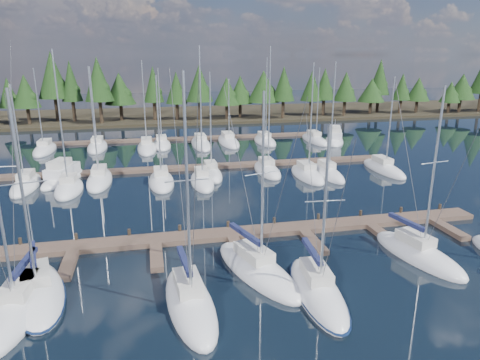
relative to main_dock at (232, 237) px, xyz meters
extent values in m
plane|color=black|center=(0.00, 12.64, -0.20)|extent=(260.00, 260.00, 0.00)
cube|color=black|center=(0.00, 72.64, 0.10)|extent=(220.00, 30.00, 0.60)
cube|color=brown|center=(0.00, 0.64, 0.00)|extent=(44.00, 2.00, 0.40)
cube|color=brown|center=(-12.00, -2.36, 0.00)|extent=(0.90, 4.00, 0.40)
cube|color=brown|center=(-6.00, -2.36, 0.00)|extent=(0.90, 4.00, 0.40)
cube|color=brown|center=(0.00, -2.36, 0.00)|extent=(0.90, 4.00, 0.40)
cube|color=brown|center=(6.00, -2.36, 0.00)|extent=(0.90, 4.00, 0.40)
cube|color=brown|center=(12.00, -2.36, 0.00)|extent=(0.90, 4.00, 0.40)
cube|color=brown|center=(18.00, -2.36, 0.00)|extent=(0.90, 4.00, 0.40)
cylinder|color=#31261B|center=(-16.00, 1.64, 0.25)|extent=(0.26, 0.26, 0.90)
cylinder|color=#31261B|center=(-12.00, 1.64, 0.25)|extent=(0.26, 0.26, 0.90)
cylinder|color=#31261B|center=(-8.00, 1.64, 0.25)|extent=(0.26, 0.26, 0.90)
cylinder|color=#31261B|center=(-4.00, 1.64, 0.25)|extent=(0.26, 0.26, 0.90)
cylinder|color=#31261B|center=(0.00, 1.64, 0.25)|extent=(0.26, 0.26, 0.90)
cylinder|color=#31261B|center=(4.00, 1.64, 0.25)|extent=(0.26, 0.26, 0.90)
cylinder|color=#31261B|center=(8.00, 1.64, 0.25)|extent=(0.26, 0.26, 0.90)
cylinder|color=#31261B|center=(12.00, 1.64, 0.25)|extent=(0.26, 0.26, 0.90)
cylinder|color=#31261B|center=(16.00, 1.64, 0.25)|extent=(0.26, 0.26, 0.90)
cylinder|color=#31261B|center=(20.00, 1.64, 0.25)|extent=(0.26, 0.26, 0.90)
cube|color=brown|center=(0.00, 22.64, 0.00)|extent=(50.00, 1.80, 0.40)
cube|color=brown|center=(0.00, 42.64, 0.00)|extent=(46.00, 1.80, 0.40)
ellipsoid|color=silver|center=(-13.89, -7.19, -0.05)|extent=(3.49, 9.44, 1.90)
cube|color=beige|center=(-13.85, -6.73, 1.15)|extent=(1.73, 3.08, 0.70)
cylinder|color=silver|center=(-13.75, -5.63, 1.90)|extent=(0.48, 4.06, 0.12)
cube|color=#171C40|center=(-13.75, -5.63, 2.05)|extent=(0.69, 3.90, 0.30)
cylinder|color=#3F3F44|center=(-13.71, -5.21, 7.63)|extent=(0.46, 4.91, 14.29)
ellipsoid|color=silver|center=(-13.19, -5.83, -0.05)|extent=(4.99, 9.00, 1.90)
cube|color=beige|center=(-13.30, -5.42, 1.15)|extent=(2.27, 3.05, 0.70)
cylinder|color=silver|center=(-13.09, -6.24, 6.56)|extent=(0.19, 0.19, 11.53)
cylinder|color=silver|center=(-13.55, -4.42, 1.90)|extent=(1.03, 3.67, 0.12)
cube|color=#171C40|center=(-13.55, -4.42, 2.05)|extent=(1.21, 3.56, 0.30)
cylinder|color=silver|center=(-13.09, -6.24, 7.14)|extent=(2.64, 0.73, 0.07)
cylinder|color=#3F3F44|center=(-12.64, -8.02, 6.41)|extent=(0.93, 3.59, 11.84)
cylinder|color=#3F3F44|center=(-13.64, -4.05, 6.41)|extent=(1.14, 4.42, 11.84)
ellipsoid|color=#0B1837|center=(-13.19, -5.83, 0.02)|extent=(5.19, 9.36, 0.18)
ellipsoid|color=silver|center=(-4.25, -8.87, -0.05)|extent=(3.34, 9.04, 1.90)
cube|color=beige|center=(-4.29, -8.43, 1.15)|extent=(1.67, 2.94, 0.70)
cylinder|color=silver|center=(-4.21, -9.31, 7.02)|extent=(0.17, 0.17, 12.44)
cylinder|color=silver|center=(-4.38, -7.37, 1.90)|extent=(0.44, 3.89, 0.12)
cube|color=#171C40|center=(-4.38, -7.37, 2.05)|extent=(0.66, 3.73, 0.30)
cylinder|color=silver|center=(-4.21, -9.31, 7.64)|extent=(2.34, 0.27, 0.07)
cylinder|color=#3F3F44|center=(-4.05, -11.21, 6.87)|extent=(0.35, 3.82, 12.75)
cylinder|color=#3F3F44|center=(-4.41, -6.97, 6.87)|extent=(0.42, 4.71, 12.75)
ellipsoid|color=silver|center=(0.60, -5.79, -0.05)|extent=(5.55, 9.88, 1.90)
cube|color=beige|center=(0.45, -5.34, 1.15)|extent=(2.39, 3.36, 0.70)
cylinder|color=silver|center=(0.74, -6.24, 6.36)|extent=(0.20, 0.20, 11.13)
cylinder|color=silver|center=(0.11, -4.25, 1.90)|extent=(1.38, 4.01, 0.12)
cube|color=#171C40|center=(0.11, -4.25, 2.05)|extent=(1.55, 3.90, 0.30)
cylinder|color=silver|center=(0.74, -6.24, 6.92)|extent=(2.42, 0.83, 0.07)
cylinder|color=#3F3F44|center=(1.36, -8.18, 6.21)|extent=(1.28, 3.92, 11.44)
cylinder|color=#3F3F44|center=(-0.02, -3.85, 6.21)|extent=(1.57, 4.82, 11.45)
ellipsoid|color=silver|center=(3.52, -9.22, -0.05)|extent=(3.31, 8.76, 1.90)
cube|color=beige|center=(3.55, -8.79, 1.15)|extent=(1.65, 2.85, 0.70)
cylinder|color=silver|center=(3.48, -9.64, 5.57)|extent=(0.17, 0.17, 9.54)
cylinder|color=silver|center=(3.64, -7.76, 1.90)|extent=(0.44, 3.77, 0.12)
cube|color=#171C40|center=(3.64, -7.76, 2.05)|extent=(0.65, 3.62, 0.30)
cylinder|color=silver|center=(3.48, -9.64, 6.04)|extent=(2.33, 0.27, 0.07)
cylinder|color=#3F3F44|center=(3.32, -11.48, 5.42)|extent=(0.35, 3.70, 9.85)
cylinder|color=#3F3F44|center=(3.67, -7.38, 5.42)|extent=(0.42, 4.56, 9.85)
ellipsoid|color=#0B1837|center=(3.52, -9.22, 0.02)|extent=(3.45, 9.11, 0.18)
ellipsoid|color=silver|center=(12.60, -6.02, -0.05)|extent=(4.14, 8.72, 1.90)
cube|color=beige|center=(12.52, -5.61, 1.15)|extent=(1.92, 2.90, 0.70)
cylinder|color=silver|center=(12.67, -6.43, 6.44)|extent=(0.19, 0.19, 11.29)
cylinder|color=silver|center=(12.33, -4.62, 1.90)|extent=(0.80, 3.64, 0.12)
cube|color=#171C40|center=(12.33, -4.62, 2.05)|extent=(1.00, 3.52, 0.30)
cylinder|color=silver|center=(12.67, -6.43, 7.01)|extent=(2.34, 0.51, 0.07)
cylinder|color=#3F3F44|center=(13.01, -8.20, 6.29)|extent=(0.70, 3.57, 11.60)
cylinder|color=#3F3F44|center=(12.26, -4.25, 6.29)|extent=(0.86, 4.39, 11.60)
ellipsoid|color=silver|center=(-19.70, 18.57, -0.05)|extent=(2.60, 8.76, 1.90)
cube|color=beige|center=(-19.70, 19.00, 1.15)|extent=(1.43, 2.80, 0.70)
cylinder|color=silver|center=(-19.70, 18.13, 5.93)|extent=(0.16, 0.16, 10.27)
ellipsoid|color=silver|center=(-14.78, 16.09, -0.05)|extent=(2.77, 7.35, 1.90)
cube|color=beige|center=(-14.78, 16.45, 1.15)|extent=(1.52, 2.35, 0.70)
cylinder|color=silver|center=(-14.78, 15.72, 7.67)|extent=(0.16, 0.16, 13.74)
ellipsoid|color=silver|center=(-11.89, 19.01, -0.05)|extent=(2.76, 9.32, 1.90)
cube|color=beige|center=(-11.89, 19.47, 1.15)|extent=(1.52, 2.98, 0.70)
cylinder|color=silver|center=(-11.89, 18.54, 6.81)|extent=(0.16, 0.16, 12.02)
ellipsoid|color=silver|center=(-4.90, 16.87, -0.05)|extent=(2.82, 8.36, 1.90)
cube|color=beige|center=(-4.90, 17.28, 1.15)|extent=(1.55, 2.67, 0.70)
cylinder|color=silver|center=(-4.90, 16.45, 6.35)|extent=(0.16, 0.16, 11.11)
ellipsoid|color=silver|center=(-0.34, 15.81, -0.05)|extent=(2.52, 7.93, 1.90)
cube|color=beige|center=(-0.34, 16.21, 1.15)|extent=(1.38, 2.54, 0.70)
cylinder|color=silver|center=(-0.34, 15.41, 7.85)|extent=(0.16, 0.16, 14.10)
ellipsoid|color=silver|center=(1.14, 18.82, -0.05)|extent=(2.46, 7.47, 1.90)
cube|color=beige|center=(1.14, 19.19, 1.15)|extent=(1.35, 2.39, 0.70)
cylinder|color=silver|center=(1.14, 18.44, 6.47)|extent=(0.16, 0.16, 11.34)
ellipsoid|color=silver|center=(8.29, 19.04, -0.05)|extent=(2.69, 8.02, 1.90)
cube|color=beige|center=(8.29, 19.44, 1.15)|extent=(1.48, 2.57, 0.70)
cylinder|color=silver|center=(8.29, 18.64, 7.86)|extent=(0.16, 0.16, 14.12)
ellipsoid|color=silver|center=(12.45, 15.98, -0.05)|extent=(2.81, 8.41, 1.90)
cube|color=beige|center=(12.45, 16.40, 1.15)|extent=(1.55, 2.69, 0.70)
cylinder|color=silver|center=(12.45, 15.55, 6.98)|extent=(0.16, 0.16, 12.37)
ellipsoid|color=silver|center=(15.10, 16.03, -0.05)|extent=(2.43, 8.38, 1.90)
cube|color=beige|center=(15.10, 16.45, 1.15)|extent=(1.34, 2.68, 0.70)
cylinder|color=silver|center=(15.10, 15.61, 7.03)|extent=(0.16, 0.16, 12.47)
ellipsoid|color=silver|center=(22.95, 16.55, -0.05)|extent=(2.60, 9.27, 1.90)
cube|color=beige|center=(22.95, 17.01, 1.15)|extent=(1.43, 2.97, 0.70)
cylinder|color=silver|center=(22.95, 16.08, 6.16)|extent=(0.16, 0.16, 10.73)
ellipsoid|color=silver|center=(-21.67, 37.93, -0.05)|extent=(2.89, 9.42, 1.90)
cube|color=beige|center=(-21.67, 38.40, 1.15)|extent=(1.59, 3.01, 0.70)
cylinder|color=silver|center=(-21.67, 37.45, 6.48)|extent=(0.16, 0.16, 11.37)
ellipsoid|color=silver|center=(-14.01, 38.44, -0.05)|extent=(2.92, 9.50, 1.90)
cube|color=beige|center=(-14.01, 38.92, 1.15)|extent=(1.61, 3.04, 0.70)
cylinder|color=silver|center=(-14.01, 37.97, 6.55)|extent=(0.16, 0.16, 11.51)
ellipsoid|color=silver|center=(-6.39, 35.90, -0.05)|extent=(2.89, 10.37, 1.90)
cube|color=beige|center=(-6.39, 36.42, 1.15)|extent=(1.59, 3.32, 0.70)
cylinder|color=silver|center=(-6.39, 35.38, 7.01)|extent=(0.16, 0.16, 12.43)
ellipsoid|color=silver|center=(-4.03, 37.82, -0.05)|extent=(2.88, 8.10, 1.90)
cube|color=beige|center=(-4.03, 38.23, 1.15)|extent=(1.58, 2.59, 0.70)
cylinder|color=silver|center=(-4.03, 37.42, 6.43)|extent=(0.16, 0.16, 11.27)
ellipsoid|color=silver|center=(2.25, 37.27, -0.05)|extent=(2.90, 11.15, 1.90)
cube|color=beige|center=(2.25, 37.83, 1.15)|extent=(1.59, 3.57, 0.70)
cylinder|color=silver|center=(2.25, 36.72, 8.07)|extent=(0.16, 0.16, 14.56)
ellipsoid|color=silver|center=(7.01, 38.32, -0.05)|extent=(2.99, 11.01, 1.90)
cube|color=beige|center=(7.01, 38.87, 1.15)|extent=(1.64, 3.52, 0.70)
cylinder|color=silver|center=(7.01, 37.77, 5.56)|extent=(0.16, 0.16, 9.54)
ellipsoid|color=silver|center=(13.05, 37.33, -0.05)|extent=(2.99, 8.66, 1.90)
cube|color=beige|center=(13.05, 37.76, 1.15)|extent=(1.64, 2.77, 0.70)
cylinder|color=silver|center=(13.05, 36.89, 7.18)|extent=(0.16, 0.16, 12.77)
ellipsoid|color=silver|center=(21.65, 36.53, -0.05)|extent=(2.75, 9.75, 1.90)
cube|color=beige|center=(21.65, 37.02, 1.15)|extent=(1.51, 3.12, 0.70)
cylinder|color=silver|center=(21.65, 36.04, 6.39)|extent=(0.16, 0.16, 11.18)
ellipsoid|color=silver|center=(-16.09, 20.43, -0.10)|extent=(5.44, 9.00, 1.71)
cube|color=silver|center=(-16.09, 20.43, 1.03)|extent=(3.53, 5.13, 1.14)
cube|color=beige|center=(-16.22, 20.03, 1.98)|extent=(2.44, 3.33, 0.85)
cylinder|color=silver|center=(-15.81, 21.24, 2.55)|extent=(0.10, 0.10, 1.52)
ellipsoid|color=silver|center=(24.62, 35.27, -0.10)|extent=(6.29, 9.52, 1.81)
cube|color=silver|center=(24.62, 35.27, 1.10)|extent=(4.02, 5.47, 1.21)
cube|color=beige|center=(24.45, 34.85, 2.11)|extent=(2.76, 3.57, 0.91)
cylinder|color=silver|center=(24.98, 36.10, 2.71)|extent=(0.10, 0.10, 1.61)
cylinder|color=black|center=(-33.56, 66.04, 1.96)|extent=(0.70, 0.70, 3.13)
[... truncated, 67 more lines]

